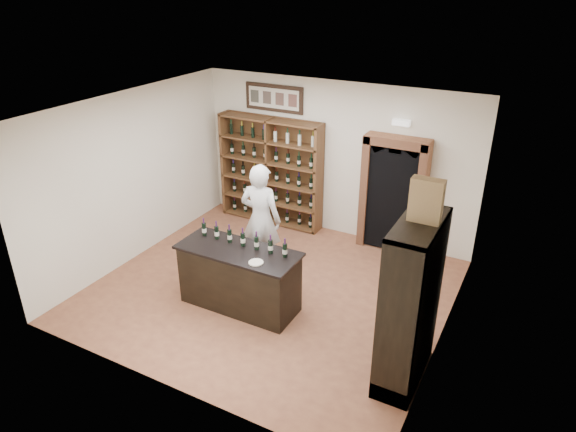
{
  "coord_description": "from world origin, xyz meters",
  "views": [
    {
      "loc": [
        3.61,
        -6.15,
        4.73
      ],
      "look_at": [
        0.16,
        0.3,
        1.26
      ],
      "focal_mm": 32.0,
      "sensor_mm": 36.0,
      "label": 1
    }
  ],
  "objects_px": {
    "tasting_counter": "(239,278)",
    "counter_bottle_0": "(204,229)",
    "side_cabinet": "(410,328)",
    "wine_crate": "(426,201)",
    "shopkeeper": "(261,220)",
    "wine_shelf": "(272,171)"
  },
  "relations": [
    {
      "from": "shopkeeper",
      "to": "wine_shelf",
      "type": "bearing_deg",
      "value": -70.83
    },
    {
      "from": "side_cabinet",
      "to": "shopkeeper",
      "type": "distance_m",
      "value": 3.29
    },
    {
      "from": "wine_shelf",
      "to": "tasting_counter",
      "type": "height_order",
      "value": "wine_shelf"
    },
    {
      "from": "counter_bottle_0",
      "to": "shopkeeper",
      "type": "relative_size",
      "value": 0.15
    },
    {
      "from": "counter_bottle_0",
      "to": "tasting_counter",
      "type": "bearing_deg",
      "value": -11.1
    },
    {
      "from": "wine_shelf",
      "to": "side_cabinet",
      "type": "bearing_deg",
      "value": -40.21
    },
    {
      "from": "shopkeeper",
      "to": "wine_crate",
      "type": "bearing_deg",
      "value": 150.34
    },
    {
      "from": "tasting_counter",
      "to": "wine_crate",
      "type": "height_order",
      "value": "wine_crate"
    },
    {
      "from": "shopkeeper",
      "to": "wine_crate",
      "type": "xyz_separation_m",
      "value": [
        2.96,
        -1.33,
        1.47
      ]
    },
    {
      "from": "wine_shelf",
      "to": "shopkeeper",
      "type": "height_order",
      "value": "wine_shelf"
    },
    {
      "from": "side_cabinet",
      "to": "counter_bottle_0",
      "type": "bearing_deg",
      "value": 172.7
    },
    {
      "from": "wine_shelf",
      "to": "wine_crate",
      "type": "bearing_deg",
      "value": -39.86
    },
    {
      "from": "counter_bottle_0",
      "to": "wine_crate",
      "type": "bearing_deg",
      "value": -6.55
    },
    {
      "from": "wine_shelf",
      "to": "tasting_counter",
      "type": "bearing_deg",
      "value": -69.44
    },
    {
      "from": "side_cabinet",
      "to": "shopkeeper",
      "type": "bearing_deg",
      "value": 155.13
    },
    {
      "from": "side_cabinet",
      "to": "wine_crate",
      "type": "bearing_deg",
      "value": 101.53
    },
    {
      "from": "counter_bottle_0",
      "to": "side_cabinet",
      "type": "height_order",
      "value": "side_cabinet"
    },
    {
      "from": "wine_shelf",
      "to": "counter_bottle_0",
      "type": "bearing_deg",
      "value": -82.25
    },
    {
      "from": "side_cabinet",
      "to": "shopkeeper",
      "type": "relative_size",
      "value": 1.12
    },
    {
      "from": "tasting_counter",
      "to": "counter_bottle_0",
      "type": "xyz_separation_m",
      "value": [
        -0.72,
        0.14,
        0.61
      ]
    },
    {
      "from": "counter_bottle_0",
      "to": "side_cabinet",
      "type": "bearing_deg",
      "value": -7.3
    },
    {
      "from": "side_cabinet",
      "to": "wine_crate",
      "type": "distance_m",
      "value": 1.7
    }
  ]
}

